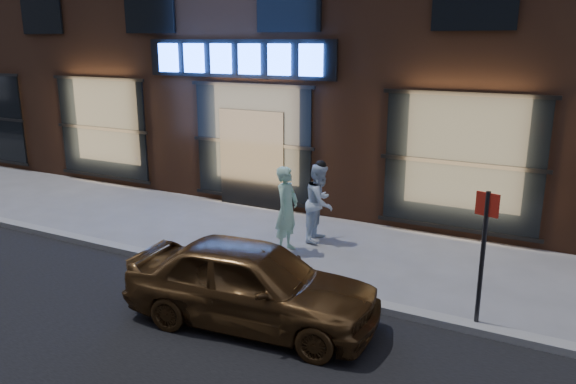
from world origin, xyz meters
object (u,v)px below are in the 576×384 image
Objects in this scene: man_bowtie at (287,209)px; sign_post at (483,248)px; man_cap at (320,202)px; gold_sedan at (252,283)px.

sign_post is at bearing -112.29° from man_bowtie.
sign_post reaches higher than man_cap.
man_cap is at bearing 162.35° from sign_post.
man_cap is at bearing -21.19° from man_bowtie.
man_cap is at bearing 3.85° from gold_sedan.
gold_sedan is at bearing -139.43° from sign_post.
man_cap reaches higher than gold_sedan.
gold_sedan is 3.29m from sign_post.
man_cap is 0.44× the size of gold_sedan.
man_bowtie is at bearing 155.04° from man_cap.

